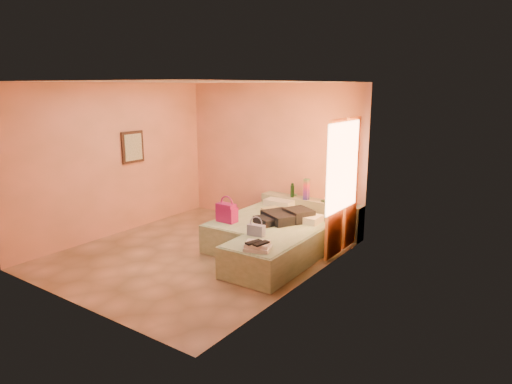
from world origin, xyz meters
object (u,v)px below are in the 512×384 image
magenta_handbag (227,213)px  bed_left (256,228)px  blue_handbag (256,230)px  flower_vase (348,198)px  headboard_ledge (310,216)px  bed_right (279,249)px  water_bottle (292,190)px  towel_stack (258,246)px  green_book (326,201)px

magenta_handbag → bed_left: bearing=74.1°
blue_handbag → flower_vase: bearing=65.6°
headboard_ledge → bed_right: bearing=-77.6°
headboard_ledge → bed_left: headboard_ledge is taller
bed_right → magenta_handbag: 1.15m
headboard_ledge → magenta_handbag: magenta_handbag is taller
headboard_ledge → water_bottle: bearing=-171.5°
towel_stack → magenta_handbag: bearing=145.9°
towel_stack → flower_vase: bearing=84.7°
headboard_ledge → blue_handbag: size_ratio=7.70×
bed_left → water_bottle: 1.14m
green_book → magenta_handbag: 1.94m
magenta_handbag → green_book: bearing=57.7°
water_bottle → green_book: water_bottle is taller
blue_handbag → magenta_handbag: bearing=151.7°
water_bottle → green_book: 0.71m
bed_right → green_book: green_book is taller
magenta_handbag → towel_stack: size_ratio=0.97×
flower_vase → towel_stack: flower_vase is taller
headboard_ledge → towel_stack: size_ratio=5.86×
headboard_ledge → magenta_handbag: bearing=-112.8°
headboard_ledge → magenta_handbag: (-0.70, -1.66, 0.33)m
blue_handbag → towel_stack: size_ratio=0.76×
green_book → magenta_handbag: size_ratio=0.48×
green_book → towel_stack: (0.17, -2.45, -0.11)m
headboard_ledge → towel_stack: (0.50, -2.47, 0.23)m
water_bottle → towel_stack: 2.58m
towel_stack → blue_handbag: bearing=127.0°
magenta_handbag → towel_stack: bearing=-34.3°
green_book → flower_vase: size_ratio=0.63×
green_book → towel_stack: size_ratio=0.47×
blue_handbag → bed_left: bearing=117.7°
water_bottle → magenta_handbag: size_ratio=0.77×
bed_right → towel_stack: (0.13, -0.77, 0.30)m
bed_right → water_bottle: size_ratio=7.62×
water_bottle → bed_right: bearing=-65.6°
headboard_ledge → blue_handbag: (0.13, -1.97, 0.26)m
water_bottle → green_book: bearing=2.7°
bed_left → water_bottle: (0.15, 0.99, 0.53)m
green_book → blue_handbag: 1.96m
headboard_ledge → flower_vase: bearing=2.9°
water_bottle → green_book: size_ratio=1.61×
bed_left → green_book: green_book is taller
water_bottle → magenta_handbag: 1.64m
bed_right → green_book: (-0.04, 1.68, 0.41)m
bed_left → green_book: size_ratio=12.28×
green_book → flower_vase: 0.42m
headboard_ledge → bed_left: (-0.52, -1.05, -0.08)m
green_book → bed_left: bearing=-115.8°
bed_left → headboard_ledge: bearing=62.0°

